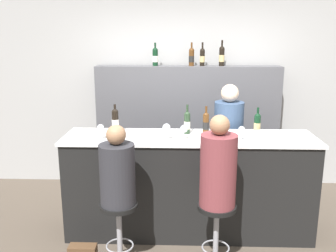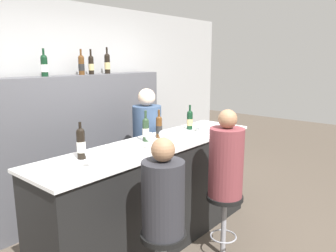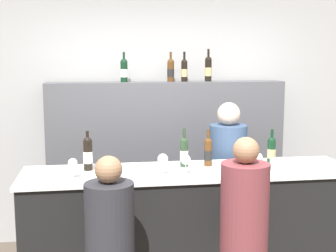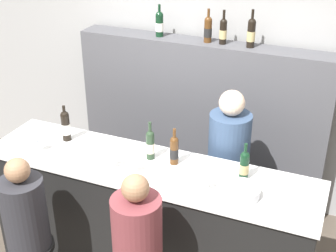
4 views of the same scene
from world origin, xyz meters
name	(u,v)px [view 1 (image 1 of 4)]	position (x,y,z in m)	size (l,w,h in m)	color
ground_plane	(189,246)	(0.00, 0.00, 0.00)	(16.00, 16.00, 0.00)	#4C4238
wall_back	(187,95)	(0.00, 1.78, 1.30)	(6.40, 0.05, 2.60)	#9E9E9E
bar_counter	(189,185)	(0.00, 0.31, 0.55)	(2.64, 0.65, 1.09)	black
back_bar_cabinet	(187,129)	(0.00, 1.55, 0.86)	(2.47, 0.28, 1.72)	#4C4C51
wine_bottle_counter_0	(115,121)	(-0.80, 0.42, 1.23)	(0.07, 0.07, 0.31)	black
wine_bottle_counter_1	(187,122)	(-0.02, 0.42, 1.22)	(0.07, 0.07, 0.32)	#233823
wine_bottle_counter_2	(206,123)	(0.18, 0.42, 1.21)	(0.07, 0.07, 0.30)	#4C2D14
wine_bottle_counter_3	(257,124)	(0.72, 0.42, 1.21)	(0.07, 0.07, 0.29)	black
wine_bottle_backbar_0	(155,57)	(-0.44, 1.55, 1.84)	(0.07, 0.07, 0.30)	black
wine_bottle_backbar_1	(191,57)	(0.04, 1.55, 1.84)	(0.07, 0.07, 0.31)	#4C2D14
wine_bottle_backbar_2	(202,57)	(0.19, 1.55, 1.84)	(0.07, 0.07, 0.31)	black
wine_bottle_backbar_3	(222,56)	(0.44, 1.55, 1.85)	(0.07, 0.07, 0.34)	black
wine_glass_0	(101,128)	(-0.90, 0.16, 1.21)	(0.07, 0.07, 0.16)	silver
wine_glass_1	(166,128)	(-0.24, 0.16, 1.21)	(0.08, 0.08, 0.17)	silver
wine_glass_2	(184,129)	(-0.06, 0.16, 1.20)	(0.08, 0.08, 0.16)	silver
wine_glass_3	(242,130)	(0.52, 0.16, 1.20)	(0.06, 0.06, 0.15)	silver
metal_bowl	(265,136)	(0.76, 0.20, 1.13)	(0.26, 0.26, 0.07)	#B7B7BC
bar_stool_left	(119,218)	(-0.65, -0.36, 0.49)	(0.35, 0.35, 0.64)	gray
guest_seated_left	(117,171)	(-0.65, -0.36, 0.95)	(0.32, 0.32, 0.73)	#28282D
bar_stool_right	(216,219)	(0.24, -0.36, 0.49)	(0.35, 0.35, 0.64)	gray
guest_seated_right	(218,168)	(0.24, -0.36, 0.99)	(0.32, 0.32, 0.83)	brown
bartender	(227,153)	(0.48, 0.89, 0.72)	(0.35, 0.35, 1.56)	#334766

